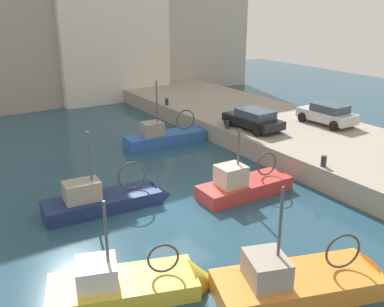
{
  "coord_description": "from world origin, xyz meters",
  "views": [
    {
      "loc": [
        -8.97,
        -15.31,
        8.99
      ],
      "look_at": [
        2.82,
        3.16,
        1.2
      ],
      "focal_mm": 40.01,
      "sensor_mm": 36.0,
      "label": 1
    }
  ],
  "objects_px": {
    "fishing_boat_blue": "(169,141)",
    "mooring_bollard_south": "(324,161)",
    "mooring_bollard_mid": "(227,125)",
    "fishing_boat_yellow": "(136,290)",
    "parked_car_silver": "(327,114)",
    "mooring_bollard_north": "(167,102)",
    "fishing_boat_orange": "(307,289)",
    "fishing_boat_red": "(249,190)",
    "parked_car_black": "(254,119)",
    "fishing_boat_navy": "(110,205)"
  },
  "relations": [
    {
      "from": "fishing_boat_navy",
      "to": "parked_car_silver",
      "type": "xyz_separation_m",
      "value": [
        16.22,
        1.48,
        1.79
      ]
    },
    {
      "from": "mooring_bollard_mid",
      "to": "mooring_bollard_north",
      "type": "relative_size",
      "value": 1.0
    },
    {
      "from": "parked_car_black",
      "to": "mooring_bollard_north",
      "type": "xyz_separation_m",
      "value": [
        -1.39,
        8.94,
        -0.4
      ]
    },
    {
      "from": "fishing_boat_orange",
      "to": "mooring_bollard_south",
      "type": "xyz_separation_m",
      "value": [
        6.84,
        5.47,
        1.36
      ]
    },
    {
      "from": "parked_car_silver",
      "to": "mooring_bollard_mid",
      "type": "bearing_deg",
      "value": 156.44
    },
    {
      "from": "fishing_boat_blue",
      "to": "fishing_boat_red",
      "type": "bearing_deg",
      "value": -93.83
    },
    {
      "from": "parked_car_black",
      "to": "mooring_bollard_south",
      "type": "relative_size",
      "value": 7.62
    },
    {
      "from": "parked_car_black",
      "to": "mooring_bollard_south",
      "type": "bearing_deg",
      "value": -101.17
    },
    {
      "from": "mooring_bollard_south",
      "to": "mooring_bollard_mid",
      "type": "distance_m",
      "value": 8.0
    },
    {
      "from": "fishing_boat_orange",
      "to": "mooring_bollard_north",
      "type": "xyz_separation_m",
      "value": [
        6.84,
        21.47,
        1.36
      ]
    },
    {
      "from": "fishing_boat_blue",
      "to": "mooring_bollard_south",
      "type": "relative_size",
      "value": 11.55
    },
    {
      "from": "mooring_bollard_mid",
      "to": "fishing_boat_yellow",
      "type": "bearing_deg",
      "value": -137.8
    },
    {
      "from": "mooring_bollard_north",
      "to": "fishing_boat_blue",
      "type": "bearing_deg",
      "value": -118.05
    },
    {
      "from": "parked_car_silver",
      "to": "mooring_bollard_mid",
      "type": "distance_m",
      "value": 6.88
    },
    {
      "from": "fishing_boat_blue",
      "to": "parked_car_black",
      "type": "bearing_deg",
      "value": -40.06
    },
    {
      "from": "fishing_boat_yellow",
      "to": "mooring_bollard_mid",
      "type": "relative_size",
      "value": 10.54
    },
    {
      "from": "parked_car_black",
      "to": "mooring_bollard_north",
      "type": "distance_m",
      "value": 9.06
    },
    {
      "from": "fishing_boat_navy",
      "to": "fishing_boat_orange",
      "type": "relative_size",
      "value": 0.95
    },
    {
      "from": "parked_car_silver",
      "to": "fishing_boat_orange",
      "type": "bearing_deg",
      "value": -140.76
    },
    {
      "from": "fishing_boat_red",
      "to": "parked_car_black",
      "type": "xyz_separation_m",
      "value": [
        4.86,
        5.52,
        1.72
      ]
    },
    {
      "from": "parked_car_black",
      "to": "mooring_bollard_mid",
      "type": "height_order",
      "value": "parked_car_black"
    },
    {
      "from": "mooring_bollard_mid",
      "to": "mooring_bollard_north",
      "type": "distance_m",
      "value": 8.0
    },
    {
      "from": "fishing_boat_yellow",
      "to": "fishing_boat_red",
      "type": "bearing_deg",
      "value": 26.47
    },
    {
      "from": "fishing_boat_orange",
      "to": "parked_car_black",
      "type": "distance_m",
      "value": 15.09
    },
    {
      "from": "fishing_boat_yellow",
      "to": "fishing_boat_red",
      "type": "distance_m",
      "value": 9.08
    },
    {
      "from": "fishing_boat_navy",
      "to": "fishing_boat_yellow",
      "type": "bearing_deg",
      "value": -104.82
    },
    {
      "from": "fishing_boat_blue",
      "to": "fishing_boat_red",
      "type": "height_order",
      "value": "fishing_boat_blue"
    },
    {
      "from": "fishing_boat_blue",
      "to": "parked_car_silver",
      "type": "height_order",
      "value": "fishing_boat_blue"
    },
    {
      "from": "parked_car_silver",
      "to": "mooring_bollard_south",
      "type": "xyz_separation_m",
      "value": [
        -6.3,
        -5.25,
        -0.45
      ]
    },
    {
      "from": "fishing_boat_orange",
      "to": "fishing_boat_red",
      "type": "distance_m",
      "value": 7.78
    },
    {
      "from": "fishing_boat_orange",
      "to": "parked_car_silver",
      "type": "distance_m",
      "value": 17.05
    },
    {
      "from": "parked_car_black",
      "to": "fishing_boat_blue",
      "type": "bearing_deg",
      "value": 139.94
    },
    {
      "from": "parked_car_silver",
      "to": "fishing_boat_blue",
      "type": "bearing_deg",
      "value": 149.56
    },
    {
      "from": "fishing_boat_orange",
      "to": "mooring_bollard_south",
      "type": "distance_m",
      "value": 8.86
    },
    {
      "from": "fishing_boat_yellow",
      "to": "mooring_bollard_north",
      "type": "xyz_separation_m",
      "value": [
        11.59,
        18.51,
        1.36
      ]
    },
    {
      "from": "fishing_boat_blue",
      "to": "mooring_bollard_south",
      "type": "distance_m",
      "value": 11.09
    },
    {
      "from": "mooring_bollard_mid",
      "to": "fishing_boat_red",
      "type": "bearing_deg",
      "value": -118.21
    },
    {
      "from": "fishing_boat_navy",
      "to": "mooring_bollard_mid",
      "type": "bearing_deg",
      "value": 23.07
    },
    {
      "from": "fishing_boat_blue",
      "to": "mooring_bollard_mid",
      "type": "height_order",
      "value": "fishing_boat_blue"
    },
    {
      "from": "fishing_boat_blue",
      "to": "mooring_bollard_south",
      "type": "xyz_separation_m",
      "value": [
        2.86,
        -10.63,
        1.34
      ]
    },
    {
      "from": "fishing_boat_navy",
      "to": "fishing_boat_blue",
      "type": "distance_m",
      "value": 9.85
    },
    {
      "from": "fishing_boat_navy",
      "to": "mooring_bollard_north",
      "type": "xyz_separation_m",
      "value": [
        9.93,
        12.23,
        1.34
      ]
    },
    {
      "from": "fishing_boat_yellow",
      "to": "fishing_boat_orange",
      "type": "relative_size",
      "value": 0.89
    },
    {
      "from": "parked_car_black",
      "to": "mooring_bollard_mid",
      "type": "relative_size",
      "value": 7.62
    },
    {
      "from": "fishing_boat_navy",
      "to": "mooring_bollard_south",
      "type": "distance_m",
      "value": 10.71
    },
    {
      "from": "fishing_boat_orange",
      "to": "mooring_bollard_mid",
      "type": "distance_m",
      "value": 15.17
    },
    {
      "from": "fishing_boat_yellow",
      "to": "fishing_boat_red",
      "type": "height_order",
      "value": "fishing_boat_red"
    },
    {
      "from": "fishing_boat_yellow",
      "to": "fishing_boat_red",
      "type": "relative_size",
      "value": 1.03
    },
    {
      "from": "fishing_boat_blue",
      "to": "parked_car_black",
      "type": "xyz_separation_m",
      "value": [
        4.25,
        -3.58,
        1.74
      ]
    },
    {
      "from": "fishing_boat_blue",
      "to": "parked_car_silver",
      "type": "xyz_separation_m",
      "value": [
        9.15,
        -5.38,
        1.79
      ]
    }
  ]
}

